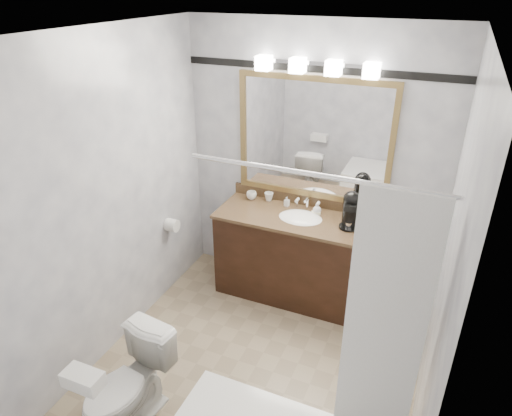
# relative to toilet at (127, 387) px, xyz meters

# --- Properties ---
(room) EXTENTS (2.42, 2.62, 2.52)m
(room) POSITION_rel_toilet_xyz_m (0.59, 0.80, 0.91)
(room) COLOR gray
(room) RESTS_ON ground
(vanity) EXTENTS (1.53, 0.58, 0.97)m
(vanity) POSITION_rel_toilet_xyz_m (0.59, 1.82, 0.10)
(vanity) COLOR black
(vanity) RESTS_ON ground
(mirror) EXTENTS (1.40, 0.04, 1.10)m
(mirror) POSITION_rel_toilet_xyz_m (0.59, 2.08, 1.16)
(mirror) COLOR olive
(mirror) RESTS_ON room
(vanity_light_bar) EXTENTS (1.02, 0.14, 0.12)m
(vanity_light_bar) POSITION_rel_toilet_xyz_m (0.59, 2.03, 1.79)
(vanity_light_bar) COLOR silver
(vanity_light_bar) RESTS_ON room
(accent_stripe) EXTENTS (2.40, 0.01, 0.06)m
(accent_stripe) POSITION_rel_toilet_xyz_m (0.59, 2.10, 1.76)
(accent_stripe) COLOR black
(accent_stripe) RESTS_ON room
(tp_roll) EXTENTS (0.11, 0.12, 0.12)m
(tp_roll) POSITION_rel_toilet_xyz_m (-0.55, 1.47, 0.36)
(tp_roll) COLOR white
(tp_roll) RESTS_ON room
(toilet) EXTENTS (0.46, 0.71, 0.68)m
(toilet) POSITION_rel_toilet_xyz_m (0.00, 0.00, 0.00)
(toilet) COLOR white
(toilet) RESTS_ON ground
(tissue_box) EXTENTS (0.23, 0.13, 0.09)m
(tissue_box) POSITION_rel_toilet_xyz_m (0.00, -0.32, 0.39)
(tissue_box) COLOR white
(tissue_box) RESTS_ON toilet
(coffee_maker) EXTENTS (0.17, 0.21, 0.32)m
(coffee_maker) POSITION_rel_toilet_xyz_m (1.02, 1.85, 0.68)
(coffee_maker) COLOR black
(coffee_maker) RESTS_ON vanity
(cup_left) EXTENTS (0.13, 0.13, 0.08)m
(cup_left) POSITION_rel_toilet_xyz_m (0.03, 2.00, 0.55)
(cup_left) COLOR white
(cup_left) RESTS_ON vanity
(cup_right) EXTENTS (0.11, 0.11, 0.08)m
(cup_right) POSITION_rel_toilet_xyz_m (0.20, 2.03, 0.55)
(cup_right) COLOR white
(cup_right) RESTS_ON vanity
(soap_bottle_a) EXTENTS (0.05, 0.05, 0.09)m
(soap_bottle_a) POSITION_rel_toilet_xyz_m (0.40, 1.99, 0.56)
(soap_bottle_a) COLOR white
(soap_bottle_a) RESTS_ON vanity
(soap_bottle_b) EXTENTS (0.10, 0.10, 0.10)m
(soap_bottle_b) POSITION_rel_toilet_xyz_m (0.70, 1.96, 0.56)
(soap_bottle_b) COLOR white
(soap_bottle_b) RESTS_ON vanity
(soap_bar) EXTENTS (0.09, 0.07, 0.02)m
(soap_bar) POSITION_rel_toilet_xyz_m (0.70, 1.94, 0.52)
(soap_bar) COLOR beige
(soap_bar) RESTS_ON vanity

